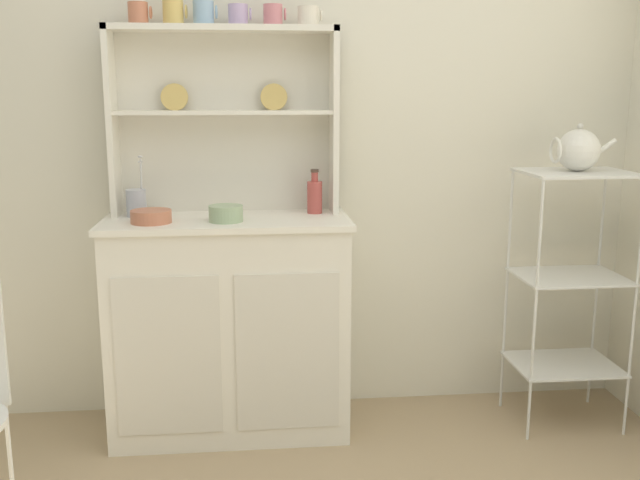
{
  "coord_description": "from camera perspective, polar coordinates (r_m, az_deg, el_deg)",
  "views": [
    {
      "loc": [
        -0.09,
        -1.48,
        1.4
      ],
      "look_at": [
        0.18,
        1.12,
        0.86
      ],
      "focal_mm": 40.45,
      "sensor_mm": 36.0,
      "label": 1
    }
  ],
  "objects": [
    {
      "name": "wall_back",
      "position": [
        3.11,
        -4.21,
        8.94
      ],
      "size": [
        3.84,
        0.05,
        2.5
      ],
      "primitive_type": "cube",
      "color": "silver",
      "rests_on": "ground"
    },
    {
      "name": "hutch_cabinet",
      "position": [
        3.0,
        -7.18,
        -6.55
      ],
      "size": [
        0.98,
        0.45,
        0.9
      ],
      "color": "white",
      "rests_on": "ground"
    },
    {
      "name": "hutch_shelf_unit",
      "position": [
        3.02,
        -7.54,
        10.39
      ],
      "size": [
        0.91,
        0.18,
        0.75
      ],
      "color": "silver",
      "rests_on": "hutch_cabinet"
    },
    {
      "name": "bakers_rack",
      "position": [
        3.17,
        19.16,
        -2.31
      ],
      "size": [
        0.43,
        0.34,
        1.08
      ],
      "color": "silver",
      "rests_on": "ground"
    },
    {
      "name": "cup_terracotta_0",
      "position": [
        3.02,
        -14.16,
        17.0
      ],
      "size": [
        0.09,
        0.08,
        0.08
      ],
      "color": "#C67556",
      "rests_on": "hutch_shelf_unit"
    },
    {
      "name": "cup_gold_1",
      "position": [
        3.0,
        -11.51,
        17.22
      ],
      "size": [
        0.09,
        0.08,
        0.09
      ],
      "color": "#DBB760",
      "rests_on": "hutch_shelf_unit"
    },
    {
      "name": "cup_sky_2",
      "position": [
        2.99,
        -9.17,
        17.31
      ],
      "size": [
        0.1,
        0.08,
        0.09
      ],
      "color": "#8EB2D1",
      "rests_on": "hutch_shelf_unit"
    },
    {
      "name": "cup_lilac_3",
      "position": [
        2.99,
        -6.47,
        17.28
      ],
      "size": [
        0.09,
        0.08,
        0.08
      ],
      "color": "#B79ECC",
      "rests_on": "hutch_shelf_unit"
    },
    {
      "name": "cup_rose_4",
      "position": [
        2.99,
        -3.71,
        17.34
      ],
      "size": [
        0.09,
        0.08,
        0.08
      ],
      "color": "#D17A84",
      "rests_on": "hutch_shelf_unit"
    },
    {
      "name": "cup_cream_5",
      "position": [
        3.0,
        -0.91,
        17.29
      ],
      "size": [
        0.1,
        0.08,
        0.08
      ],
      "color": "silver",
      "rests_on": "hutch_shelf_unit"
    },
    {
      "name": "bowl_mixing_large",
      "position": [
        2.84,
        -13.22,
        1.83
      ],
      "size": [
        0.16,
        0.16,
        0.05
      ],
      "primitive_type": "cylinder",
      "color": "#C67556",
      "rests_on": "hutch_cabinet"
    },
    {
      "name": "bowl_floral_medium",
      "position": [
        2.82,
        -7.46,
        2.09
      ],
      "size": [
        0.13,
        0.13,
        0.06
      ],
      "primitive_type": "cylinder",
      "color": "#9EB78E",
      "rests_on": "hutch_cabinet"
    },
    {
      "name": "jam_bottle",
      "position": [
        2.98,
        -0.43,
        3.53
      ],
      "size": [
        0.06,
        0.06,
        0.18
      ],
      "color": "#B74C47",
      "rests_on": "hutch_cabinet"
    },
    {
      "name": "utensil_jar",
      "position": [
        3.0,
        -14.32,
        2.92
      ],
      "size": [
        0.08,
        0.08,
        0.25
      ],
      "color": "#B2B7C6",
      "rests_on": "hutch_cabinet"
    },
    {
      "name": "porcelain_teapot",
      "position": [
        3.09,
        19.75,
        6.71
      ],
      "size": [
        0.26,
        0.17,
        0.19
      ],
      "color": "white",
      "rests_on": "bakers_rack"
    }
  ]
}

